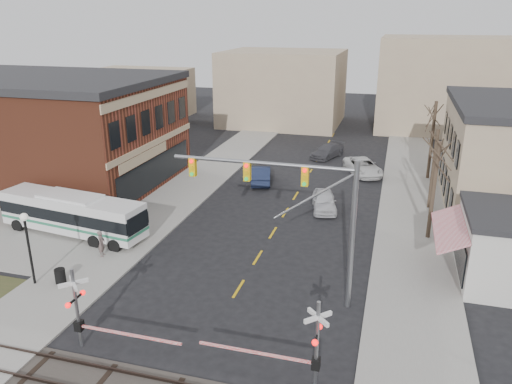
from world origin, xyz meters
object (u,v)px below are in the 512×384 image
car_a (324,201)px  car_c (363,167)px  pedestrian_near (101,243)px  pedestrian_far (137,214)px  rr_crossing_west (85,311)px  car_b (261,174)px  rr_crossing_east (306,344)px  traffic_signal_mast (301,200)px  transit_bus (72,213)px  car_d (327,151)px  trash_bin (60,276)px  street_lamp (27,234)px

car_a → car_c: size_ratio=0.80×
pedestrian_near → pedestrian_far: (-0.20, 4.99, 0.04)m
car_c → pedestrian_near: bearing=-147.0°
rr_crossing_west → car_a: size_ratio=1.27×
rr_crossing_west → car_b: 25.56m
car_c → pedestrian_far: 22.84m
rr_crossing_east → car_a: (-2.20, 19.97, -1.22)m
rr_crossing_east → car_a: 20.12m
traffic_signal_mast → car_a: size_ratio=2.19×
transit_bus → pedestrian_far: 4.41m
transit_bus → car_a: size_ratio=2.54×
traffic_signal_mast → car_c: 24.48m
rr_crossing_west → car_a: (7.84, 20.30, -1.22)m
rr_crossing_east → car_d: 35.83m
car_a → pedestrian_near: size_ratio=2.59×
car_d → pedestrian_near: (-10.32, -27.67, 0.27)m
car_b → pedestrian_far: bearing=50.2°
traffic_signal_mast → car_d: 29.66m
rr_crossing_east → pedestrian_far: (-14.70, 12.89, -0.96)m
rr_crossing_east → car_c: (0.00, 30.37, -1.20)m
trash_bin → pedestrian_near: 3.69m
street_lamp → rr_crossing_west: bearing=-33.3°
car_a → traffic_signal_mast: bearing=-99.6°
transit_bus → car_c: (18.31, 19.93, -0.84)m
rr_crossing_west → rr_crossing_east: 10.05m
rr_crossing_east → car_b: bearing=109.3°
car_b → street_lamp: bearing=56.5°
transit_bus → trash_bin: transit_bus is taller
car_c → rr_crossing_west: bearing=-132.3°
car_a → pedestrian_near: bearing=-147.8°
transit_bus → car_c: size_ratio=2.03×
trash_bin → car_d: car_d is taller
transit_bus → car_b: transit_bus is taller
car_a → car_b: size_ratio=0.91×
rr_crossing_east → trash_bin: rr_crossing_east is taller
trash_bin → street_lamp: bearing=-161.3°
car_d → pedestrian_near: pedestrian_near is taller
trash_bin → car_c: size_ratio=0.15×
rr_crossing_east → car_b: (-8.79, 25.17, -1.17)m
transit_bus → street_lamp: street_lamp is taller
car_c → car_d: bearing=104.6°
traffic_signal_mast → car_a: 14.42m
rr_crossing_west → traffic_signal_mast: bearing=38.8°
car_c → car_d: 6.67m
traffic_signal_mast → rr_crossing_west: size_ratio=1.72×
traffic_signal_mast → rr_crossing_west: (-8.45, -6.78, -3.75)m
transit_bus → rr_crossing_west: size_ratio=1.99×
traffic_signal_mast → pedestrian_near: size_ratio=5.66×
rr_crossing_west → car_d: bearing=80.7°
car_a → rr_crossing_west: bearing=-123.3°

